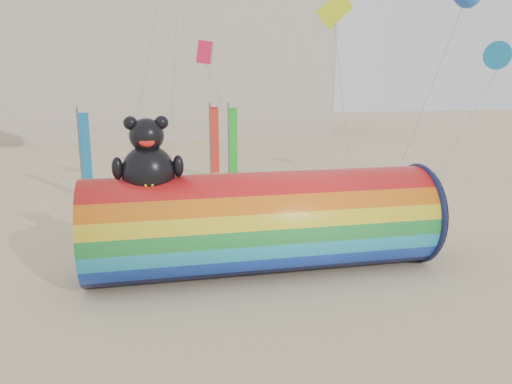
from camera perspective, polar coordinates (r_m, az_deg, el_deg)
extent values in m
plane|color=#CCB58C|center=(18.79, -0.51, -8.23)|extent=(160.00, 160.00, 0.00)
cube|color=#B7AD99|center=(63.79, -20.72, 14.95)|extent=(60.00, 15.00, 20.00)
cube|color=#28303D|center=(56.35, -21.84, 15.76)|extent=(59.50, 0.12, 17.00)
cylinder|color=red|center=(17.67, 0.82, -3.48)|extent=(12.27, 3.58, 3.58)
torus|color=#0F1438|center=(19.88, 17.95, -2.27)|extent=(0.25, 3.75, 3.75)
cylinder|color=black|center=(19.95, 18.30, -2.24)|extent=(0.06, 3.54, 3.54)
ellipsoid|color=black|center=(16.77, -12.19, 2.16)|extent=(1.75, 1.56, 1.84)
ellipsoid|color=yellow|center=(16.24, -12.16, 1.45)|extent=(0.90, 0.39, 0.79)
sphere|color=black|center=(16.60, -12.39, 6.33)|extent=(1.12, 1.12, 1.12)
sphere|color=black|center=(16.56, -14.17, 7.65)|extent=(0.45, 0.45, 0.45)
sphere|color=black|center=(16.57, -10.75, 7.81)|extent=(0.45, 0.45, 0.45)
ellipsoid|color=red|center=(16.16, -12.36, 5.61)|extent=(0.49, 0.18, 0.31)
ellipsoid|color=black|center=(16.66, -15.56, 2.63)|extent=(0.37, 0.37, 0.74)
ellipsoid|color=black|center=(16.67, -8.88, 2.95)|extent=(0.37, 0.37, 0.74)
imported|color=#54555B|center=(22.02, 11.60, -2.78)|extent=(0.79, 0.66, 1.85)
ellipsoid|color=#340B09|center=(20.32, 14.35, -6.39)|extent=(1.17, 0.99, 0.41)
ellipsoid|color=#340B09|center=(20.48, 16.36, -6.45)|extent=(0.99, 0.84, 0.34)
ellipsoid|color=#340B09|center=(20.20, 12.62, -6.54)|extent=(0.91, 0.77, 0.32)
ellipsoid|color=#340B09|center=(20.81, 14.59, -6.14)|extent=(0.78, 0.66, 0.27)
ellipsoid|color=#340B09|center=(20.98, 17.17, -6.18)|extent=(0.73, 0.62, 0.25)
cylinder|color=#59595E|center=(30.04, -19.45, 4.15)|extent=(0.10, 0.10, 5.20)
cube|color=#1565A3|center=(29.99, -18.87, 4.28)|extent=(0.56, 0.06, 4.50)
cylinder|color=#59595E|center=(34.17, -5.25, 5.80)|extent=(0.10, 0.10, 5.20)
cube|color=red|center=(34.21, -4.73, 5.90)|extent=(0.56, 0.06, 4.50)
cylinder|color=#59595E|center=(33.52, -3.14, 5.70)|extent=(0.10, 0.10, 5.20)
cube|color=green|center=(33.56, -2.62, 5.80)|extent=(0.56, 0.06, 4.50)
cone|color=#1784BE|center=(32.76, 26.26, 13.79)|extent=(1.59, 1.59, 1.43)
cube|color=#DC1845|center=(25.15, -5.87, 15.59)|extent=(0.66, 0.66, 1.06)
cube|color=#CEE818|center=(27.07, 9.00, 19.89)|extent=(1.15, 0.06, 1.61)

